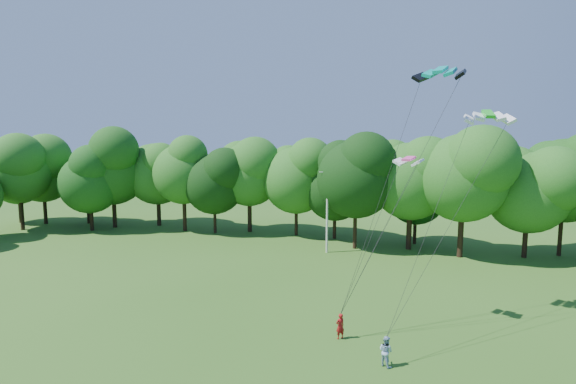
% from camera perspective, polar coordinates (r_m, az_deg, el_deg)
% --- Properties ---
extents(utility_pole, '(1.70, 0.41, 8.56)m').
position_cam_1_polar(utility_pole, '(46.13, 4.99, -2.36)').
color(utility_pole, silver).
rests_on(utility_pole, ground).
extents(kite_flyer_left, '(0.66, 0.66, 1.55)m').
position_cam_1_polar(kite_flyer_left, '(27.85, 6.63, -16.56)').
color(kite_flyer_left, '#A41515').
rests_on(kite_flyer_left, ground).
extents(kite_flyer_right, '(1.00, 0.95, 1.62)m').
position_cam_1_polar(kite_flyer_right, '(25.30, 12.32, -19.13)').
color(kite_flyer_right, '#96B3D0').
rests_on(kite_flyer_right, ground).
extents(kite_teal, '(3.27, 2.20, 0.62)m').
position_cam_1_polar(kite_teal, '(29.90, 18.80, 14.48)').
color(kite_teal, '#05A092').
rests_on(kite_teal, ground).
extents(kite_green, '(3.08, 1.72, 0.63)m').
position_cam_1_polar(kite_green, '(31.66, 24.11, 9.04)').
color(kite_green, green).
rests_on(kite_green, ground).
extents(kite_pink, '(1.97, 1.49, 0.31)m').
position_cam_1_polar(kite_pink, '(28.59, 15.09, 4.12)').
color(kite_pink, '#FE46A4').
rests_on(kite_pink, ground).
extents(tree_back_west, '(8.20, 8.20, 11.93)m').
position_cam_1_polar(tree_back_west, '(61.76, -23.94, 2.30)').
color(tree_back_west, '#392816').
rests_on(tree_back_west, ground).
extents(tree_back_center, '(7.18, 7.18, 10.45)m').
position_cam_1_polar(tree_back_center, '(51.44, 15.99, 0.77)').
color(tree_back_center, black).
rests_on(tree_back_center, ground).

